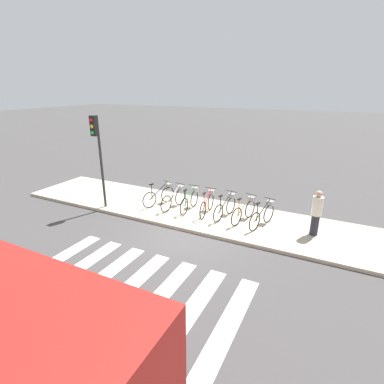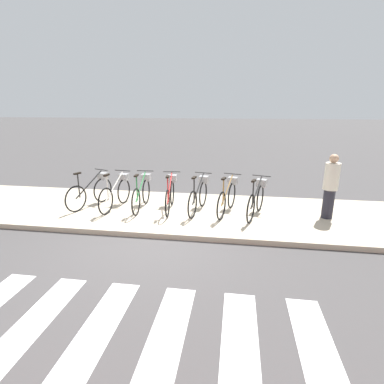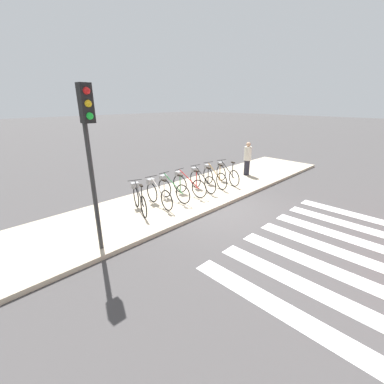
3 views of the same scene
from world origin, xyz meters
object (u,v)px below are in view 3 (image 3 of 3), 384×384
object	(u,v)px
parked_bicycle_0	(139,198)
parked_bicycle_5	(213,176)
parked_bicycle_1	(158,193)
pedestrian	(247,158)
parked_bicycle_3	(187,183)
traffic_light	(89,138)
parked_bicycle_4	(201,179)
parked_bicycle_2	(172,188)
parked_bicycle_6	(226,173)

from	to	relation	value
parked_bicycle_0	parked_bicycle_5	size ratio (longest dim) A/B	0.97
parked_bicycle_1	parked_bicycle_5	world-z (taller)	same
pedestrian	parked_bicycle_5	bearing A→B (deg)	179.27
parked_bicycle_3	traffic_light	xyz separation A→B (m)	(-4.08, -1.34, 2.20)
parked_bicycle_5	pedestrian	world-z (taller)	pedestrian
parked_bicycle_3	parked_bicycle_4	size ratio (longest dim) A/B	1.01
parked_bicycle_1	parked_bicycle_2	xyz separation A→B (m)	(0.68, 0.06, 0.00)
parked_bicycle_6	pedestrian	xyz separation A→B (m)	(1.70, 0.08, 0.37)
parked_bicycle_0	parked_bicycle_5	world-z (taller)	same
parked_bicycle_1	parked_bicycle_6	distance (m)	3.65
parked_bicycle_5	pedestrian	distance (m)	2.44
parked_bicycle_0	traffic_light	size ratio (longest dim) A/B	0.42
parked_bicycle_5	traffic_light	size ratio (longest dim) A/B	0.43
parked_bicycle_3	parked_bicycle_4	bearing A→B (deg)	0.15
parked_bicycle_3	parked_bicycle_5	distance (m)	1.49
parked_bicycle_2	parked_bicycle_3	world-z (taller)	same
pedestrian	traffic_light	size ratio (longest dim) A/B	0.42
parked_bicycle_0	parked_bicycle_3	size ratio (longest dim) A/B	0.95
parked_bicycle_1	pedestrian	bearing A→B (deg)	0.19
parked_bicycle_3	pedestrian	xyz separation A→B (m)	(3.90, -0.03, 0.37)
parked_bicycle_0	parked_bicycle_1	xyz separation A→B (m)	(0.71, -0.05, 0.00)
parked_bicycle_3	parked_bicycle_4	distance (m)	0.76
parked_bicycle_3	parked_bicycle_5	world-z (taller)	same
parked_bicycle_2	parked_bicycle_5	world-z (taller)	same
parked_bicycle_0	parked_bicycle_4	size ratio (longest dim) A/B	0.96
parked_bicycle_0	parked_bicycle_6	bearing A→B (deg)	-1.48
parked_bicycle_2	parked_bicycle_6	world-z (taller)	same
parked_bicycle_5	pedestrian	xyz separation A→B (m)	(2.41, -0.03, 0.37)
parked_bicycle_4	parked_bicycle_6	size ratio (longest dim) A/B	1.03
parked_bicycle_4	parked_bicycle_6	xyz separation A→B (m)	(1.45, -0.12, 0.00)
pedestrian	parked_bicycle_3	bearing A→B (deg)	179.50
parked_bicycle_4	traffic_light	size ratio (longest dim) A/B	0.44
parked_bicycle_1	parked_bicycle_3	size ratio (longest dim) A/B	1.00
parked_bicycle_1	parked_bicycle_0	bearing A→B (deg)	176.27
pedestrian	parked_bicycle_1	bearing A→B (deg)	-179.81
parked_bicycle_0	parked_bicycle_6	size ratio (longest dim) A/B	0.98
parked_bicycle_0	parked_bicycle_6	distance (m)	4.36
parked_bicycle_5	parked_bicycle_6	bearing A→B (deg)	-9.18
parked_bicycle_6	parked_bicycle_0	bearing A→B (deg)	178.52
pedestrian	traffic_light	bearing A→B (deg)	-170.72
parked_bicycle_6	traffic_light	world-z (taller)	traffic_light
parked_bicycle_0	parked_bicycle_3	xyz separation A→B (m)	(2.15, 0.01, 0.00)
parked_bicycle_0	parked_bicycle_4	world-z (taller)	same
parked_bicycle_1	traffic_light	bearing A→B (deg)	-154.01
parked_bicycle_4	pedestrian	world-z (taller)	pedestrian
parked_bicycle_5	traffic_light	xyz separation A→B (m)	(-5.57, -1.33, 2.20)
parked_bicycle_1	parked_bicycle_5	distance (m)	2.93
parked_bicycle_1	traffic_light	world-z (taller)	traffic_light
parked_bicycle_5	parked_bicycle_6	world-z (taller)	same
pedestrian	traffic_light	xyz separation A→B (m)	(-7.98, -1.30, 1.83)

